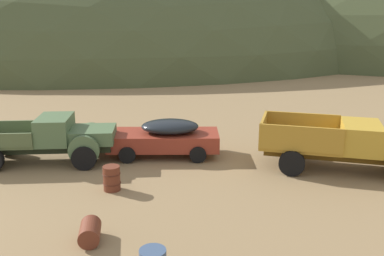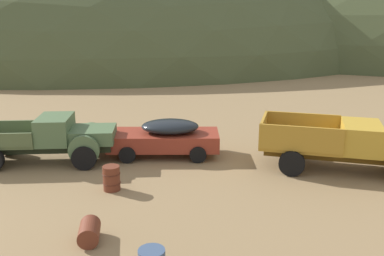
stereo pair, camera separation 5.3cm
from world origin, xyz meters
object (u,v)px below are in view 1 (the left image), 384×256
Objects in this scene: oil_drum_tipped at (90,232)px; truck_weathered_green at (54,139)px; truck_mustard at (355,145)px; oil_drum_by_truck at (112,178)px; car_rust_red at (160,137)px.

truck_weathered_green is at bearing 119.38° from oil_drum_tipped.
truck_mustard is 10.40m from oil_drum_tipped.
oil_drum_by_truck is at bearing -153.53° from truck_mustard.
truck_weathered_green reaches higher than car_rust_red.
car_rust_red is at bearing -178.21° from truck_mustard.
oil_drum_tipped is at bearing -69.42° from truck_weathered_green.
truck_weathered_green reaches higher than oil_drum_by_truck.
car_rust_red is 7.14m from oil_drum_tipped.
oil_drum_by_truck is at bearing -49.14° from truck_weathered_green.
truck_mustard is at bearing 16.70° from oil_drum_by_truck.
car_rust_red is 3.88m from oil_drum_by_truck.
truck_mustard is (7.66, -1.07, 0.22)m from car_rust_red.
truck_mustard is 7.58× the size of oil_drum_by_truck.
oil_drum_tipped is (-0.80, -7.08, -0.53)m from car_rust_red.
truck_mustard reaches higher than truck_weathered_green.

